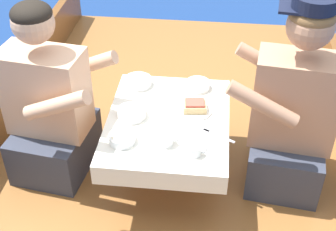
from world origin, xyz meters
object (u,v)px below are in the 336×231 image
person_port (50,109)px  person_starboard (292,114)px  coffee_cup_starboard (195,150)px  coffee_cup_port (165,138)px  sandwich (195,106)px

person_port → person_starboard: size_ratio=0.93×
coffee_cup_starboard → person_port: bearing=161.5°
person_starboard → person_port: bearing=9.0°
coffee_cup_port → person_port: bearing=162.6°
person_starboard → coffee_cup_port: (-0.59, -0.23, -0.02)m
person_port → coffee_cup_starboard: person_port is taller
coffee_cup_port → coffee_cup_starboard: 0.15m
person_port → coffee_cup_starboard: size_ratio=10.61×
coffee_cup_port → coffee_cup_starboard: coffee_cup_port is taller
coffee_cup_starboard → person_starboard: bearing=32.7°
sandwich → coffee_cup_port: 0.30m
person_port → person_starboard: person_starboard is taller
person_port → coffee_cup_port: size_ratio=9.23×
sandwich → coffee_cup_port: coffee_cup_port is taller
person_starboard → coffee_cup_starboard: bearing=39.8°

